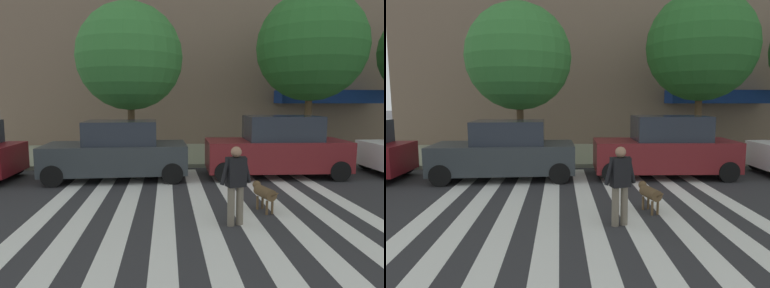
# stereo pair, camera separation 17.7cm
# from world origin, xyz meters

# --- Properties ---
(ground_plane) EXTENTS (160.00, 160.00, 0.00)m
(ground_plane) POSITION_xyz_m (0.00, 6.37, 0.00)
(ground_plane) COLOR #2B2B2D
(sidewalk_far) EXTENTS (80.00, 6.00, 0.15)m
(sidewalk_far) POSITION_xyz_m (0.00, 15.74, 0.07)
(sidewalk_far) COLOR gray
(sidewalk_far) RESTS_ON ground_plane
(crosswalk_stripes) EXTENTS (7.65, 12.14, 0.01)m
(crosswalk_stripes) POSITION_xyz_m (-0.65, 6.37, 0.00)
(crosswalk_stripes) COLOR silver
(crosswalk_stripes) RESTS_ON ground_plane
(parked_car_behind_first) EXTENTS (4.57, 2.08, 1.90)m
(parked_car_behind_first) POSITION_xyz_m (-3.07, 11.15, 0.90)
(parked_car_behind_first) COLOR #2D3336
(parked_car_behind_first) RESTS_ON ground_plane
(parked_car_third_in_line) EXTENTS (4.68, 2.00, 2.05)m
(parked_car_third_in_line) POSITION_xyz_m (2.23, 11.14, 0.96)
(parked_car_third_in_line) COLOR maroon
(parked_car_third_in_line) RESTS_ON ground_plane
(street_tree_nearest) EXTENTS (4.10, 4.10, 6.12)m
(street_tree_nearest) POSITION_xyz_m (-2.87, 13.68, 4.22)
(street_tree_nearest) COLOR #4C3823
(street_tree_nearest) RESTS_ON sidewalk_far
(street_tree_middle) EXTENTS (4.65, 4.65, 7.02)m
(street_tree_middle) POSITION_xyz_m (4.76, 14.68, 4.84)
(street_tree_middle) COLOR #4C3823
(street_tree_middle) RESTS_ON sidewalk_far
(pedestrian_dog_walker) EXTENTS (0.70, 0.33, 1.64)m
(pedestrian_dog_walker) POSITION_xyz_m (-0.08, 6.76, 0.93)
(pedestrian_dog_walker) COLOR #6B6051
(pedestrian_dog_walker) RESTS_ON ground_plane
(dog_on_leash) EXTENTS (0.43, 0.98, 0.65)m
(dog_on_leash) POSITION_xyz_m (0.76, 7.60, 0.44)
(dog_on_leash) COLOR brown
(dog_on_leash) RESTS_ON ground_plane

